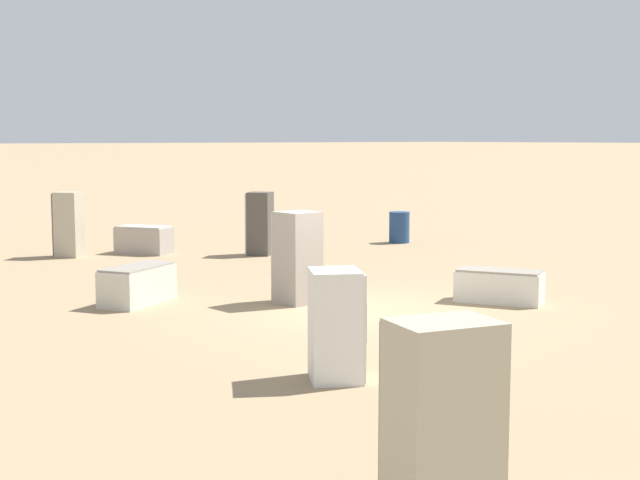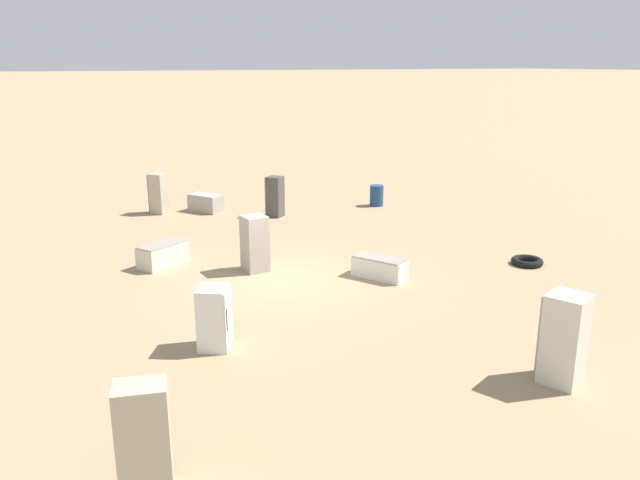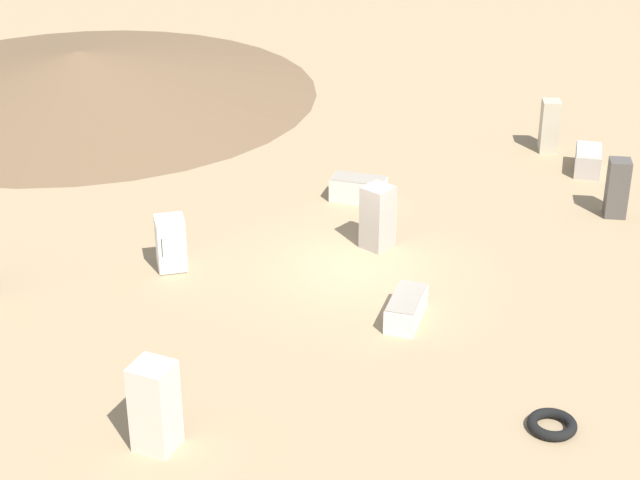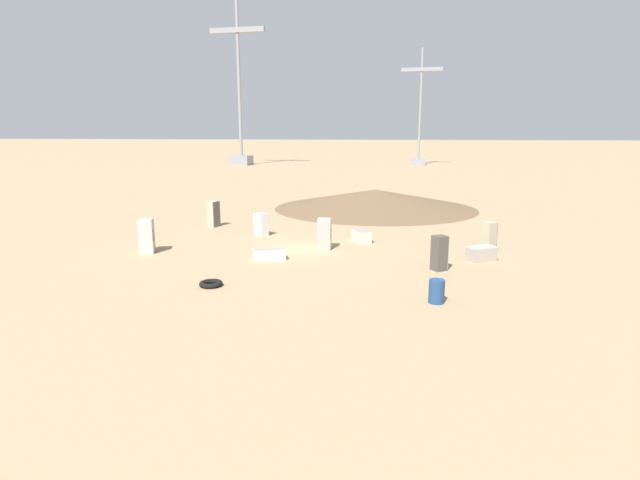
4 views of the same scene
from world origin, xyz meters
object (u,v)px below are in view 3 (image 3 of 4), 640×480
discarded_fridge_4 (588,160)px  scrap_tire (552,424)px  discarded_fridge_1 (358,189)px  discarded_fridge_0 (155,406)px  discarded_fridge_8 (378,217)px  discarded_fridge_7 (617,188)px  discarded_fridge_5 (171,244)px  discarded_fridge_6 (549,126)px  discarded_fridge_3 (406,308)px

discarded_fridge_4 → scrap_tire: discarded_fridge_4 is taller
discarded_fridge_1 → discarded_fridge_0: bearing=-3.8°
discarded_fridge_0 → scrap_tire: bearing=27.5°
discarded_fridge_0 → discarded_fridge_8: size_ratio=1.07×
discarded_fridge_4 → discarded_fridge_7: 3.19m
discarded_fridge_0 → discarded_fridge_8: (9.26, 2.96, -0.06)m
discarded_fridge_1 → discarded_fridge_4: size_ratio=1.08×
discarded_fridge_5 → discarded_fridge_7: size_ratio=0.86×
discarded_fridge_5 → discarded_fridge_0: bearing=81.4°
discarded_fridge_6 → discarded_fridge_4: bearing=-59.8°
discarded_fridge_6 → discarded_fridge_8: bearing=-127.3°
discarded_fridge_6 → discarded_fridge_8: size_ratio=0.98×
discarded_fridge_8 → discarded_fridge_7: bearing=57.9°
discarded_fridge_1 → discarded_fridge_8: bearing=24.2°
discarded_fridge_7 → discarded_fridge_6: bearing=108.1°
discarded_fridge_7 → discarded_fridge_8: size_ratio=0.97×
discarded_fridge_1 → discarded_fridge_4: bearing=123.3°
discarded_fridge_8 → discarded_fridge_3: bearing=-41.0°
discarded_fridge_3 → scrap_tire: (-1.05, -4.83, -0.20)m
discarded_fridge_3 → discarded_fridge_1: bearing=114.7°
discarded_fridge_3 → discarded_fridge_8: 3.86m
discarded_fridge_4 → discarded_fridge_5: size_ratio=1.12×
discarded_fridge_1 → discarded_fridge_5: discarded_fridge_5 is taller
discarded_fridge_6 → discarded_fridge_8: discarded_fridge_8 is taller
discarded_fridge_3 → discarded_fridge_4: (10.65, 2.13, 0.06)m
discarded_fridge_5 → discarded_fridge_7: bearing=-178.6°
discarded_fridge_7 → discarded_fridge_1: bearing=179.2°
discarded_fridge_5 → discarded_fridge_3: bearing=142.6°
discarded_fridge_7 → discarded_fridge_8: 7.03m
discarded_fridge_7 → scrap_tire: discarded_fridge_7 is taller
discarded_fridge_6 → discarded_fridge_7: (-2.70, -4.19, -0.01)m
discarded_fridge_8 → discarded_fridge_5: bearing=-124.9°
discarded_fridge_3 → discarded_fridge_8: discarded_fridge_8 is taller
discarded_fridge_6 → scrap_tire: size_ratio=1.71×
discarded_fridge_6 → scrap_tire: 15.13m
discarded_fridge_3 → discarded_fridge_4: bearing=72.3°
discarded_fridge_7 → scrap_tire: size_ratio=1.69×
discarded_fridge_1 → discarded_fridge_4: (6.62, -3.36, 0.01)m
scrap_tire → discarded_fridge_6: bearing=35.8°
discarded_fridge_0 → discarded_fridge_6: size_ratio=1.09×
discarded_fridge_7 → scrap_tire: bearing=-103.1°
discarded_fridge_3 → discarded_fridge_8: size_ratio=1.00×
discarded_fridge_1 → scrap_tire: size_ratio=1.75×
discarded_fridge_4 → discarded_fridge_8: size_ratio=0.93×
discarded_fridge_6 → discarded_fridge_8: 8.98m
discarded_fridge_0 → discarded_fridge_8: bearing=85.0°
discarded_fridge_0 → discarded_fridge_5: size_ratio=1.30×
discarded_fridge_3 → discarded_fridge_8: bearing=114.5°
scrap_tire → discarded_fridge_5: bearing=97.2°
discarded_fridge_6 → discarded_fridge_7: bearing=-76.0°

